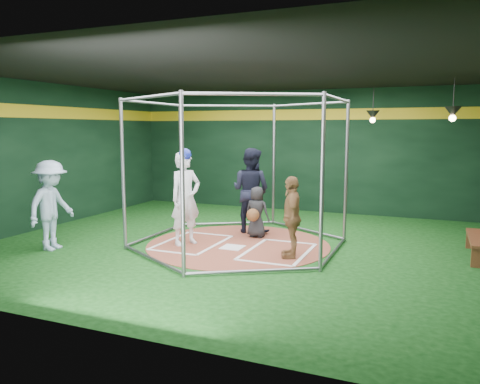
% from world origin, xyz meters
% --- Properties ---
extents(room_shell, '(10.10, 9.10, 3.53)m').
position_xyz_m(room_shell, '(0.00, 0.01, 1.75)').
color(room_shell, '#0C380D').
rests_on(room_shell, ground).
extents(clay_disc, '(3.80, 3.80, 0.01)m').
position_xyz_m(clay_disc, '(0.00, 0.00, 0.01)').
color(clay_disc, brown).
rests_on(clay_disc, ground).
extents(home_plate, '(0.43, 0.43, 0.01)m').
position_xyz_m(home_plate, '(0.00, -0.30, 0.02)').
color(home_plate, white).
rests_on(home_plate, clay_disc).
extents(batter_box_left, '(1.17, 1.77, 0.01)m').
position_xyz_m(batter_box_left, '(-0.95, -0.25, 0.02)').
color(batter_box_left, white).
rests_on(batter_box_left, clay_disc).
extents(batter_box_right, '(1.17, 1.77, 0.01)m').
position_xyz_m(batter_box_right, '(0.95, -0.25, 0.02)').
color(batter_box_right, white).
rests_on(batter_box_right, clay_disc).
extents(batting_cage, '(4.05, 4.67, 3.00)m').
position_xyz_m(batting_cage, '(-0.00, -0.00, 1.50)').
color(batting_cage, gray).
rests_on(batting_cage, ground).
extents(pendant_lamp_near, '(0.34, 0.34, 0.90)m').
position_xyz_m(pendant_lamp_near, '(2.20, 3.60, 2.74)').
color(pendant_lamp_near, black).
rests_on(pendant_lamp_near, room_shell).
extents(pendant_lamp_far, '(0.34, 0.34, 0.90)m').
position_xyz_m(pendant_lamp_far, '(4.00, 2.00, 2.74)').
color(pendant_lamp_far, black).
rests_on(pendant_lamp_far, room_shell).
extents(batter_figure, '(0.73, 0.83, 2.00)m').
position_xyz_m(batter_figure, '(-1.01, -0.40, 1.00)').
color(batter_figure, silver).
rests_on(batter_figure, clay_disc).
extents(visitor_leopard, '(0.63, 0.97, 1.53)m').
position_xyz_m(visitor_leopard, '(1.29, -0.51, 0.78)').
color(visitor_leopard, '#B5834D').
rests_on(visitor_leopard, clay_disc).
extents(catcher_figure, '(0.57, 0.59, 1.13)m').
position_xyz_m(catcher_figure, '(0.12, 0.76, 0.57)').
color(catcher_figure, black).
rests_on(catcher_figure, clay_disc).
extents(umpire, '(1.06, 0.89, 1.95)m').
position_xyz_m(umpire, '(-0.19, 1.20, 0.99)').
color(umpire, black).
rests_on(umpire, clay_disc).
extents(bystander_blue, '(0.73, 1.19, 1.79)m').
position_xyz_m(bystander_blue, '(-3.29, -1.76, 0.89)').
color(bystander_blue, '#A1BCD5').
rests_on(bystander_blue, ground).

